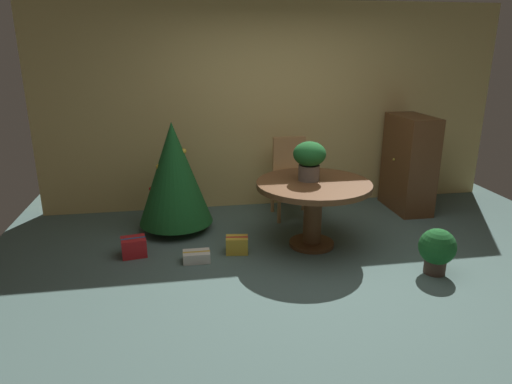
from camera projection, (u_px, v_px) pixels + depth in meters
ground_plane at (321, 277)px, 4.20m from camera, size 6.60×6.60×0.00m
back_wall_panel at (275, 107)px, 5.88m from camera, size 6.00×0.10×2.60m
round_dining_table at (313, 196)px, 4.73m from camera, size 1.20×1.20×0.71m
flower_vase at (310, 158)px, 4.68m from camera, size 0.34×0.34×0.41m
wooden_chair_far at (291, 172)px, 5.65m from camera, size 0.46×0.45×0.98m
holiday_tree at (174, 173)px, 5.10m from camera, size 0.84×0.84×1.27m
gift_box_cream at (197, 256)px, 4.51m from camera, size 0.27×0.17×0.10m
gift_box_red at (134, 247)px, 4.62m from camera, size 0.27×0.24×0.19m
gift_box_gold at (237, 245)px, 4.69m from camera, size 0.24×0.19×0.18m
wooden_cabinet at (409, 164)px, 5.83m from camera, size 0.43×0.79×1.23m
potted_plant at (437, 249)px, 4.22m from camera, size 0.34×0.34×0.44m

